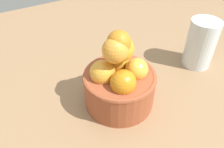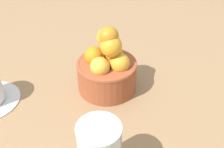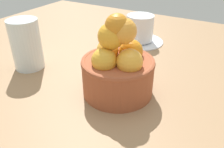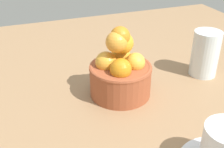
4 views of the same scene
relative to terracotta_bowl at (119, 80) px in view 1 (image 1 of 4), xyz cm
name	(u,v)px [view 1 (image 1 of 4)]	position (x,y,z in cm)	size (l,w,h in cm)	color
ground_plane	(119,107)	(0.03, -0.07, -7.57)	(123.66, 111.01, 3.80)	#997551
terracotta_bowl	(119,80)	(0.00, 0.00, 0.00)	(13.60, 13.60, 15.63)	#9E4C2D
water_glass	(201,44)	(22.76, 1.15, -0.02)	(6.65, 6.65, 11.30)	silver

